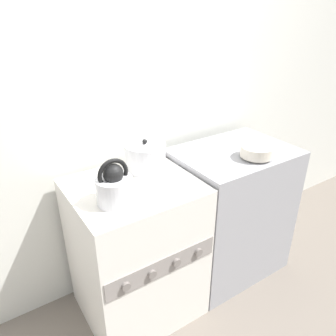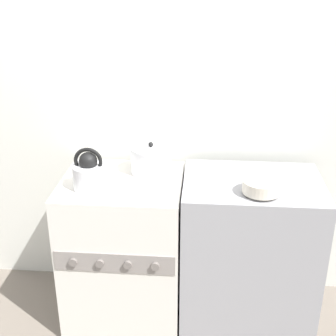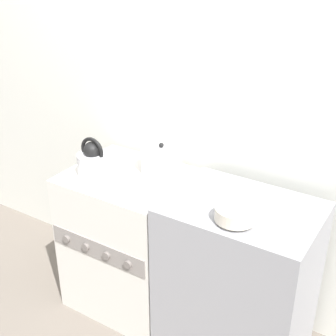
# 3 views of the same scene
# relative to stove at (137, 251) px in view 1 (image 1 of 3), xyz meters

# --- Properties ---
(wall_back) EXTENTS (7.00, 0.06, 2.50)m
(wall_back) POSITION_rel_stove_xyz_m (0.00, 0.36, 0.81)
(wall_back) COLOR silver
(wall_back) RESTS_ON ground_plane
(stove) EXTENTS (0.65, 0.60, 0.87)m
(stove) POSITION_rel_stove_xyz_m (0.00, 0.00, 0.00)
(stove) COLOR silver
(stove) RESTS_ON ground_plane
(counter) EXTENTS (0.73, 0.54, 0.90)m
(counter) POSITION_rel_stove_xyz_m (0.70, -0.01, 0.02)
(counter) COLOR #99999E
(counter) RESTS_ON ground_plane
(kettle) EXTENTS (0.21, 0.17, 0.23)m
(kettle) POSITION_rel_stove_xyz_m (-0.15, -0.10, 0.52)
(kettle) COLOR silver
(kettle) RESTS_ON stove
(cooking_pot) EXTENTS (0.23, 0.23, 0.18)m
(cooking_pot) POSITION_rel_stove_xyz_m (0.15, 0.13, 0.51)
(cooking_pot) COLOR silver
(cooking_pot) RESTS_ON stove
(enamel_bowl) EXTENTS (0.19, 0.19, 0.07)m
(enamel_bowl) POSITION_rel_stove_xyz_m (0.73, -0.16, 0.51)
(enamel_bowl) COLOR beige
(enamel_bowl) RESTS_ON counter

